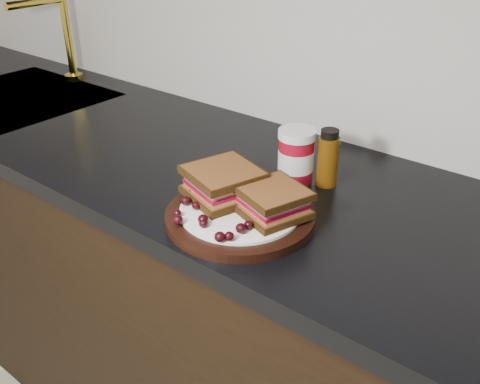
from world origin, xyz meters
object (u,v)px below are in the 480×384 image
Objects in this scene: condiment_jar at (296,156)px; oil_bottle at (328,158)px; plate at (240,216)px; sandwich_left at (223,183)px.

oil_bottle is (0.06, 0.03, 0.00)m from condiment_jar.
plate is 0.21m from condiment_jar.
condiment_jar is (0.05, 0.18, 0.00)m from sandwich_left.
sandwich_left is (-0.06, 0.02, 0.04)m from plate.
oil_bottle is at bearing 23.50° from condiment_jar.
oil_bottle is at bearing 81.12° from sandwich_left.
plate is 2.42× the size of condiment_jar.
condiment_jar is 0.94× the size of oil_bottle.
sandwich_left reaches higher than plate.
plate is 0.07m from sandwich_left.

